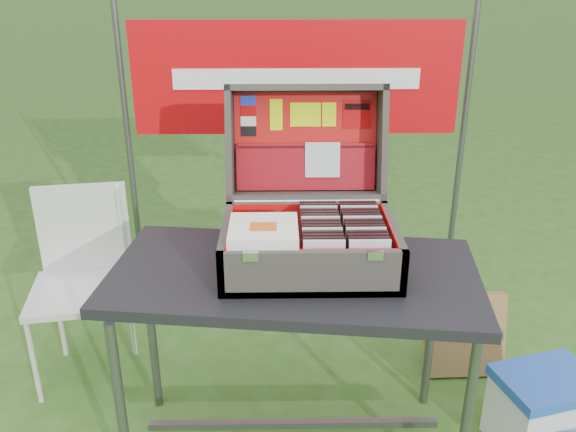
{
  "coord_description": "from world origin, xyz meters",
  "views": [
    {
      "loc": [
        -0.09,
        -1.9,
        1.85
      ],
      "look_at": [
        -0.06,
        0.1,
        1.0
      ],
      "focal_mm": 38.0,
      "sensor_mm": 36.0,
      "label": 1
    }
  ],
  "objects_px": {
    "table": "(294,365)",
    "chair": "(78,294)",
    "suitcase": "(309,186)",
    "cooler": "(542,410)",
    "cardboard_box": "(464,334)"
  },
  "relations": [
    {
      "from": "chair",
      "to": "cardboard_box",
      "type": "xyz_separation_m",
      "value": [
        1.78,
        0.03,
        -0.25
      ]
    },
    {
      "from": "cooler",
      "to": "cardboard_box",
      "type": "xyz_separation_m",
      "value": [
        -0.18,
        0.49,
        0.03
      ]
    },
    {
      "from": "table",
      "to": "chair",
      "type": "xyz_separation_m",
      "value": [
        -0.96,
        0.47,
        0.04
      ]
    },
    {
      "from": "table",
      "to": "chair",
      "type": "height_order",
      "value": "chair"
    },
    {
      "from": "chair",
      "to": "table",
      "type": "bearing_deg",
      "value": -35.07
    },
    {
      "from": "cardboard_box",
      "to": "cooler",
      "type": "bearing_deg",
      "value": -71.06
    },
    {
      "from": "chair",
      "to": "cardboard_box",
      "type": "bearing_deg",
      "value": -8.05
    },
    {
      "from": "table",
      "to": "suitcase",
      "type": "xyz_separation_m",
      "value": [
        0.06,
        0.09,
        0.7
      ]
    },
    {
      "from": "chair",
      "to": "cooler",
      "type": "bearing_deg",
      "value": -22.13
    },
    {
      "from": "table",
      "to": "chair",
      "type": "relative_size",
      "value": 1.45
    },
    {
      "from": "suitcase",
      "to": "cardboard_box",
      "type": "height_order",
      "value": "suitcase"
    },
    {
      "from": "table",
      "to": "cardboard_box",
      "type": "distance_m",
      "value": 0.98
    },
    {
      "from": "suitcase",
      "to": "cooler",
      "type": "xyz_separation_m",
      "value": [
        0.95,
        -0.08,
        -0.94
      ]
    },
    {
      "from": "suitcase",
      "to": "cooler",
      "type": "bearing_deg",
      "value": -4.86
    },
    {
      "from": "cooler",
      "to": "chair",
      "type": "xyz_separation_m",
      "value": [
        -1.96,
        0.46,
        0.29
      ]
    }
  ]
}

